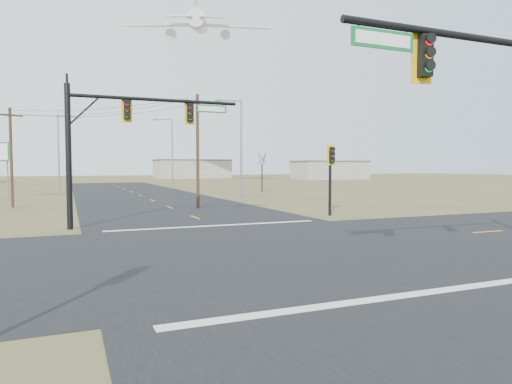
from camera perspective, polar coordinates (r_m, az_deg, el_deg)
ground at (r=18.56m, az=1.96°, el=-7.07°), size 320.00×320.00×0.00m
road_ew at (r=18.56m, az=1.96°, el=-7.04°), size 160.00×14.00×0.02m
road_ns at (r=18.56m, az=1.96°, el=-7.04°), size 14.00×160.00×0.02m
stop_bar_near at (r=12.30m, az=16.91°, el=-12.41°), size 12.00×0.40×0.01m
stop_bar_far at (r=25.50m, az=-5.04°, el=-4.20°), size 12.00×0.40×0.01m
mast_arm_far at (r=26.07m, az=-16.12°, el=7.85°), size 9.42×0.41×7.63m
pedestal_signal_ne at (r=30.99m, az=9.38°, el=3.39°), size 0.62×0.54×4.78m
utility_pole_near at (r=36.61m, az=-7.31°, el=5.35°), size 2.06×1.01×9.02m
utility_pole_far at (r=41.81m, az=-28.28°, el=4.07°), size 1.85×0.89×8.02m
streetlight_a at (r=42.86m, az=-2.14°, el=5.97°), size 2.69×0.41×9.59m
streetlight_b at (r=69.33m, az=-10.60°, el=5.27°), size 2.91×0.29×10.47m
streetlight_c at (r=53.87m, az=-23.24°, el=4.75°), size 2.50×0.39×8.93m
bare_tree_c at (r=59.48m, az=0.76°, el=4.29°), size 2.71×2.71×5.66m
warehouse_mid at (r=130.75m, az=-8.03°, el=2.81°), size 20.00×12.00×5.00m
warehouse_right at (r=119.34m, az=9.18°, el=2.65°), size 18.00×10.00×4.50m
jet_airliner at (r=89.04m, az=-7.20°, el=20.22°), size 23.01×23.73×11.73m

